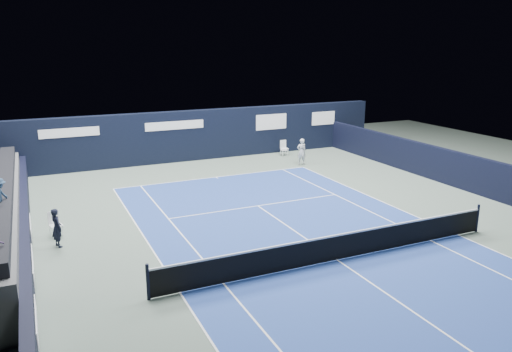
{
  "coord_description": "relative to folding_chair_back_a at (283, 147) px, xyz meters",
  "views": [
    {
      "loc": [
        -8.97,
        -12.97,
        7.09
      ],
      "look_at": [
        0.08,
        6.77,
        1.3
      ],
      "focal_mm": 35.0,
      "sensor_mm": 36.0,
      "label": 1
    }
  ],
  "objects": [
    {
      "name": "back_sponsor_wall",
      "position": [
        -5.91,
        1.29,
        1.0
      ],
      "size": [
        26.0,
        0.63,
        3.1
      ],
      "color": "black",
      "rests_on": "ground"
    },
    {
      "name": "court_markings",
      "position": [
        -5.91,
        -15.21,
        -0.54
      ],
      "size": [
        11.03,
        23.83,
        0.0
      ],
      "color": "white",
      "rests_on": "court_surface"
    },
    {
      "name": "side_barrier_left",
      "position": [
        -15.41,
        -9.23,
        0.05
      ],
      "size": [
        0.33,
        22.0,
        1.2
      ],
      "color": "black",
      "rests_on": "ground"
    },
    {
      "name": "enclosure_wall_right",
      "position": [
        4.59,
        -9.21,
        0.35
      ],
      "size": [
        0.3,
        22.0,
        1.8
      ],
      "primitive_type": "cube",
      "color": "black",
      "rests_on": "ground"
    },
    {
      "name": "folding_chair_back_a",
      "position": [
        0.0,
        0.0,
        0.0
      ],
      "size": [
        0.4,
        0.43,
        0.83
      ],
      "rotation": [
        0.0,
        0.0,
        -0.11
      ],
      "color": "white",
      "rests_on": "ground"
    },
    {
      "name": "ground",
      "position": [
        -5.91,
        -13.21,
        -0.55
      ],
      "size": [
        48.0,
        48.0,
        0.0
      ],
      "primitive_type": "plane",
      "color": "#546357",
      "rests_on": "ground"
    },
    {
      "name": "line_judge_chair",
      "position": [
        -14.41,
        -8.89,
        -0.0
      ],
      "size": [
        0.51,
        0.5,
        0.97
      ],
      "rotation": [
        0.0,
        0.0,
        0.24
      ],
      "color": "white",
      "rests_on": "ground"
    },
    {
      "name": "tennis_net",
      "position": [
        -5.91,
        -15.21,
        -0.05
      ],
      "size": [
        12.9,
        0.1,
        1.1
      ],
      "color": "black",
      "rests_on": "ground"
    },
    {
      "name": "tennis_player",
      "position": [
        -0.18,
        -2.67,
        0.24
      ],
      "size": [
        0.62,
        0.83,
        1.59
      ],
      "color": "silver",
      "rests_on": "ground"
    },
    {
      "name": "folding_chair_back_b",
      "position": [
        0.1,
        0.14,
        -0.0
      ],
      "size": [
        0.44,
        0.42,
        0.97
      ],
      "rotation": [
        0.0,
        0.0,
        -0.02
      ],
      "color": "white",
      "rests_on": "ground"
    },
    {
      "name": "court_surface",
      "position": [
        -5.91,
        -15.21,
        -0.55
      ],
      "size": [
        10.97,
        23.77,
        0.01
      ],
      "primitive_type": "cube",
      "color": "navy",
      "rests_on": "ground"
    },
    {
      "name": "line_judge",
      "position": [
        -14.39,
        -10.01,
        0.16
      ],
      "size": [
        0.5,
        0.61,
        1.44
      ],
      "primitive_type": "imported",
      "rotation": [
        0.0,
        0.0,
        1.91
      ],
      "color": "black",
      "rests_on": "ground"
    }
  ]
}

